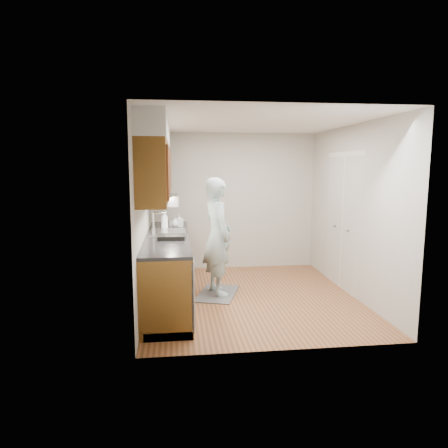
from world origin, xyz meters
name	(u,v)px	position (x,y,z in m)	size (l,w,h in m)	color
floor	(251,296)	(0.00, 0.00, 0.00)	(3.50, 3.50, 0.00)	#965E39
ceiling	(253,122)	(0.00, 0.00, 2.50)	(3.50, 3.50, 0.00)	white
wall_left	(145,214)	(-1.50, 0.00, 1.25)	(0.02, 3.50, 2.50)	#B7B5AC
wall_right	(352,211)	(1.50, 0.00, 1.25)	(0.02, 3.50, 2.50)	#B7B5AC
wall_back	(234,202)	(0.00, 1.75, 1.25)	(3.00, 0.02, 2.50)	#B7B5AC
counter	(168,267)	(-1.20, 0.00, 0.49)	(0.64, 2.80, 1.30)	brown
upper_cabinets	(156,163)	(-1.33, 0.05, 1.95)	(0.47, 2.80, 1.21)	brown
closet_door	(342,223)	(1.49, 0.30, 1.02)	(0.02, 1.22, 2.05)	silver
floor_mat	(218,293)	(-0.48, 0.17, 0.01)	(0.52, 0.89, 0.02)	slate
person	(217,229)	(-0.48, 0.17, 0.99)	(0.69, 0.46, 1.95)	#9CBABE
soap_bottle_a	(165,220)	(-1.25, 0.56, 1.09)	(0.11, 0.11, 0.29)	silver
soap_bottle_b	(179,221)	(-1.02, 0.78, 1.04)	(0.09, 0.09, 0.20)	silver
soap_bottle_c	(175,222)	(-1.10, 0.76, 1.02)	(0.12, 0.12, 0.15)	silver
steel_can	(170,224)	(-1.17, 0.67, 1.00)	(0.06, 0.06, 0.12)	#A5A5AA
dish_rack	(172,237)	(-1.14, -0.31, 0.97)	(0.35, 0.29, 0.05)	black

